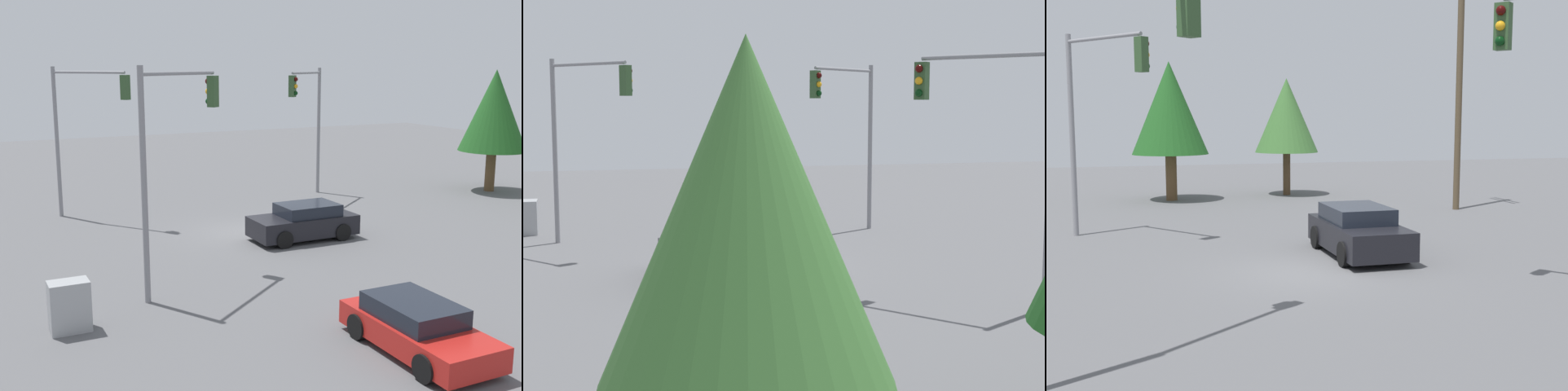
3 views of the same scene
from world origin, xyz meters
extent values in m
plane|color=#5B5B5E|center=(0.00, 0.00, 0.00)|extent=(80.00, 80.00, 0.00)
cube|color=black|center=(1.58, -1.90, 0.59)|extent=(4.30, 1.92, 0.79)
cube|color=black|center=(1.80, -1.90, 1.22)|extent=(2.37, 1.69, 0.47)
cylinder|color=black|center=(0.25, -2.81, 0.35)|extent=(0.70, 0.22, 0.70)
cylinder|color=black|center=(0.25, -0.99, 0.35)|extent=(0.70, 0.22, 0.70)
cylinder|color=black|center=(2.92, -2.81, 0.35)|extent=(0.70, 0.22, 0.70)
cylinder|color=black|center=(2.92, -0.99, 0.35)|extent=(0.70, 0.22, 0.70)
cube|color=red|center=(-1.15, -12.49, 0.50)|extent=(1.86, 4.28, 0.62)
cube|color=black|center=(-1.15, -12.27, 1.05)|extent=(1.64, 2.35, 0.48)
cylinder|color=black|center=(-0.27, -13.81, 0.34)|extent=(0.22, 0.67, 0.67)
cylinder|color=black|center=(-2.03, -13.81, 0.34)|extent=(0.22, 0.67, 0.67)
cylinder|color=black|center=(-0.27, -11.16, 0.34)|extent=(0.22, 0.67, 0.67)
cylinder|color=black|center=(-2.03, -11.16, 0.34)|extent=(0.22, 0.67, 0.67)
cylinder|color=gray|center=(7.25, 6.42, 3.42)|extent=(0.18, 0.18, 6.84)
cylinder|color=gray|center=(5.80, 5.28, 6.59)|extent=(2.99, 2.39, 0.12)
cube|color=#2D4C28|center=(4.34, 4.13, 5.97)|extent=(0.44, 0.43, 1.05)
sphere|color=#360503|center=(4.45, 3.99, 6.30)|extent=(0.22, 0.22, 0.22)
sphere|color=orange|center=(4.45, 3.99, 5.97)|extent=(0.22, 0.22, 0.22)
sphere|color=black|center=(4.45, 3.99, 5.63)|extent=(0.22, 0.22, 0.22)
cylinder|color=gray|center=(-6.60, 6.67, 3.46)|extent=(0.18, 0.18, 6.93)
cylinder|color=gray|center=(-5.36, 5.09, 6.68)|extent=(2.56, 3.23, 0.12)
cube|color=#2D4C28|center=(-4.13, 3.51, 6.05)|extent=(0.43, 0.44, 1.05)
sphere|color=#360503|center=(-3.99, 3.61, 6.39)|extent=(0.22, 0.22, 0.22)
sphere|color=orange|center=(-3.99, 3.61, 6.05)|extent=(0.22, 0.22, 0.22)
sphere|color=black|center=(-3.99, 3.61, 5.72)|extent=(0.22, 0.22, 0.22)
cylinder|color=gray|center=(-6.17, -6.18, 3.50)|extent=(0.18, 0.18, 7.00)
cylinder|color=gray|center=(-4.57, -4.91, 6.75)|extent=(3.27, 2.62, 0.12)
cube|color=#2D4C28|center=(-2.97, -3.65, 6.12)|extent=(0.44, 0.43, 1.05)
sphere|color=#360503|center=(-3.08, -3.51, 6.46)|extent=(0.22, 0.22, 0.22)
sphere|color=orange|center=(-3.08, -3.51, 6.12)|extent=(0.22, 0.22, 0.22)
sphere|color=black|center=(-3.08, -3.51, 5.79)|extent=(0.22, 0.22, 0.22)
cube|color=#9EA0A3|center=(-8.65, -7.36, 0.69)|extent=(1.06, 0.67, 1.39)
cylinder|color=brown|center=(16.21, 2.56, 1.14)|extent=(0.54, 0.54, 2.28)
cone|color=#1E561E|center=(16.21, 2.56, 4.52)|extent=(3.69, 3.69, 4.48)
camera|label=1|loc=(-11.27, -24.38, 7.01)|focal=45.00mm
camera|label=2|loc=(25.30, -5.15, 5.35)|focal=55.00mm
camera|label=3|loc=(-16.37, 4.69, 4.08)|focal=45.00mm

